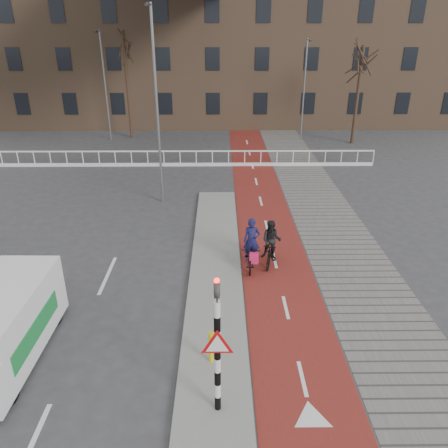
{
  "coord_description": "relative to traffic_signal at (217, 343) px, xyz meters",
  "views": [
    {
      "loc": [
        -0.53,
        -9.24,
        8.01
      ],
      "look_at": [
        -0.39,
        5.0,
        1.5
      ],
      "focal_mm": 35.0,
      "sensor_mm": 36.0,
      "label": 1
    }
  ],
  "objects": [
    {
      "name": "streetlight_left",
      "position": [
        -8.27,
        25.94,
        1.88
      ],
      "size": [
        0.12,
        0.12,
        7.73
      ],
      "primitive_type": "cylinder",
      "color": "slate",
      "rests_on": "ground"
    },
    {
      "name": "traffic_signal",
      "position": [
        0.0,
        0.0,
        0.0
      ],
      "size": [
        0.8,
        0.8,
        3.68
      ],
      "color": "black",
      "rests_on": "curb_island"
    },
    {
      "name": "sidewalk",
      "position": [
        4.9,
        12.02,
        -1.98
      ],
      "size": [
        3.0,
        60.0,
        0.01
      ],
      "primitive_type": "cube",
      "color": "slate",
      "rests_on": "ground"
    },
    {
      "name": "railing",
      "position": [
        -4.4,
        19.02,
        -1.68
      ],
      "size": [
        28.0,
        0.1,
        0.99
      ],
      "color": "silver",
      "rests_on": "ground"
    },
    {
      "name": "streetlight_right",
      "position": [
        6.26,
        25.9,
        1.6
      ],
      "size": [
        0.12,
        0.12,
        7.18
      ],
      "primitive_type": "cylinder",
      "color": "slate",
      "rests_on": "ground"
    },
    {
      "name": "curb_island",
      "position": [
        -0.1,
        6.02,
        -1.93
      ],
      "size": [
        1.8,
        16.0,
        0.12
      ],
      "primitive_type": "cube",
      "color": "gray",
      "rests_on": "ground"
    },
    {
      "name": "cyclist_near",
      "position": [
        1.18,
        6.55,
        -1.35
      ],
      "size": [
        0.8,
        1.84,
        1.87
      ],
      "rotation": [
        0.0,
        0.0,
        -0.1
      ],
      "color": "black",
      "rests_on": "bike_lane"
    },
    {
      "name": "cyclist_far",
      "position": [
        1.9,
        6.73,
        -1.27
      ],
      "size": [
        0.86,
        1.63,
        1.72
      ],
      "rotation": [
        0.0,
        0.0,
        -0.28
      ],
      "color": "black",
      "rests_on": "bike_lane"
    },
    {
      "name": "tree_mid",
      "position": [
        -6.78,
        26.6,
        1.86
      ],
      "size": [
        0.23,
        0.23,
        7.7
      ],
      "primitive_type": "cylinder",
      "color": "black",
      "rests_on": "ground"
    },
    {
      "name": "bike_lane",
      "position": [
        2.1,
        12.02,
        -1.98
      ],
      "size": [
        2.5,
        60.0,
        0.01
      ],
      "primitive_type": "cube",
      "color": "maroon",
      "rests_on": "ground"
    },
    {
      "name": "van",
      "position": [
        -5.53,
        1.87,
        -1.01
      ],
      "size": [
        1.82,
        4.37,
        1.87
      ],
      "rotation": [
        0.0,
        0.0,
        -0.02
      ],
      "color": "white",
      "rests_on": "ground"
    },
    {
      "name": "tree_right",
      "position": [
        9.89,
        24.74,
        1.39
      ],
      "size": [
        0.24,
        0.24,
        6.76
      ],
      "primitive_type": "cylinder",
      "color": "black",
      "rests_on": "ground"
    },
    {
      "name": "ground",
      "position": [
        0.6,
        2.02,
        -1.99
      ],
      "size": [
        120.0,
        120.0,
        0.0
      ],
      "primitive_type": "plane",
      "color": "#38383A",
      "rests_on": "ground"
    },
    {
      "name": "bollard",
      "position": [
        -0.17,
        1.54,
        -1.41
      ],
      "size": [
        0.12,
        0.12,
        0.92
      ],
      "primitive_type": "cylinder",
      "color": "#D5C70B",
      "rests_on": "curb_island"
    },
    {
      "name": "townhouse_row",
      "position": [
        -2.4,
        34.02,
        5.82
      ],
      "size": [
        46.0,
        10.0,
        15.9
      ],
      "color": "#7F6047",
      "rests_on": "ground"
    },
    {
      "name": "streetlight_near",
      "position": [
        -2.77,
        12.97,
        2.45
      ],
      "size": [
        0.12,
        0.12,
        8.88
      ],
      "primitive_type": "cylinder",
      "color": "slate",
      "rests_on": "ground"
    }
  ]
}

